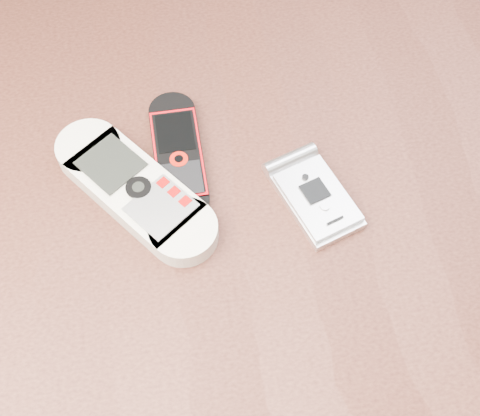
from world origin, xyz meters
The scene contains 4 objects.
table centered at (0.00, 0.00, 0.64)m, with size 1.20×0.80×0.75m.
nokia_white centered at (-0.08, 0.03, 0.76)m, with size 0.06×0.18×0.02m, color silver.
nokia_black_red centered at (-0.04, 0.06, 0.76)m, with size 0.04×0.14×0.01m, color black.
motorola_razr centered at (0.07, 0.00, 0.76)m, with size 0.05×0.10×0.01m, color silver.
Camera 1 is at (-0.04, -0.28, 1.24)m, focal length 50.00 mm.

